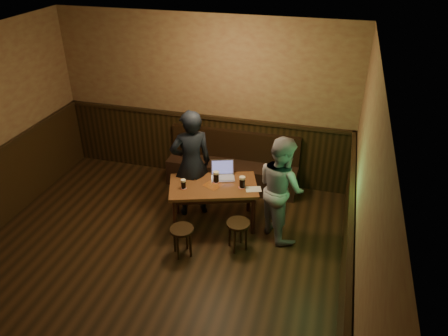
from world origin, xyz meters
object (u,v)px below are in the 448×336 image
object	(u,v)px
laptop	(223,173)
stool_right	(238,228)
person_grey	(281,188)
stool_left	(182,234)
bench	(232,169)
person_suit	(191,164)
pint_right	(242,182)
pint_mid	(216,177)
pint_left	(183,184)
pub_table	(213,190)

from	to	relation	value
laptop	stool_right	bearing A→B (deg)	-79.09
person_grey	stool_left	bearing A→B (deg)	84.89
stool_left	person_grey	xyz separation A→B (m)	(1.18, 0.82, 0.43)
bench	person_suit	bearing A→B (deg)	-113.21
pint_right	person_suit	xyz separation A→B (m)	(-0.81, 0.15, 0.09)
pint_mid	laptop	bearing A→B (deg)	72.25
stool_right	person_grey	size ratio (longest dim) A/B	0.28
pint_left	pint_right	size ratio (longest dim) A/B	0.82
stool_right	laptop	world-z (taller)	laptop
bench	stool_left	bearing A→B (deg)	-96.08
pint_left	person_grey	size ratio (longest dim) A/B	0.09
pub_table	pint_right	size ratio (longest dim) A/B	8.14
person_suit	bench	bearing A→B (deg)	-145.30
pint_right	person_grey	size ratio (longest dim) A/B	0.11
stool_left	person_suit	xyz separation A→B (m)	(-0.19, 0.99, 0.51)
stool_left	laptop	size ratio (longest dim) A/B	1.05
stool_right	pint_right	bearing A→B (deg)	98.08
stool_left	pint_right	distance (m)	1.13
pub_table	stool_right	bearing A→B (deg)	-62.73
pint_right	person_suit	world-z (taller)	person_suit
pint_right	laptop	distance (m)	0.41
pub_table	laptop	xyz separation A→B (m)	(0.07, 0.26, 0.15)
pint_right	person_grey	xyz separation A→B (m)	(0.56, -0.03, 0.01)
pint_mid	person_grey	bearing A→B (deg)	-4.10
pint_mid	person_grey	size ratio (longest dim) A/B	0.11
pint_left	pub_table	bearing A→B (deg)	27.35
pub_table	person_grey	distance (m)	0.99
laptop	pint_left	bearing A→B (deg)	-153.88
bench	stool_right	bearing A→B (deg)	-72.96
stool_left	person_suit	world-z (taller)	person_suit
bench	stool_left	world-z (taller)	bench
bench	pint_mid	size ratio (longest dim) A/B	12.67
pub_table	pint_left	bearing A→B (deg)	-171.47
pub_table	pint_left	size ratio (longest dim) A/B	9.90
stool_right	laptop	distance (m)	0.93
pint_mid	pint_right	world-z (taller)	pint_right
pint_mid	bench	bearing A→B (deg)	90.94
stool_left	pub_table	bearing A→B (deg)	75.57
laptop	person_suit	size ratio (longest dim) A/B	0.24
pub_table	bench	bearing A→B (deg)	71.17
pint_right	person_grey	world-z (taller)	person_grey
stool_left	laptop	xyz separation A→B (m)	(0.27, 1.05, 0.39)
pint_left	person_grey	world-z (taller)	person_grey
laptop	pub_table	bearing A→B (deg)	-124.32
bench	pub_table	world-z (taller)	bench
bench	stool_right	world-z (taller)	bench
pint_right	pint_mid	bearing A→B (deg)	173.88
pub_table	pint_right	world-z (taller)	pint_right
pint_mid	pint_right	bearing A→B (deg)	-6.12
person_suit	person_grey	size ratio (longest dim) A/B	1.10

